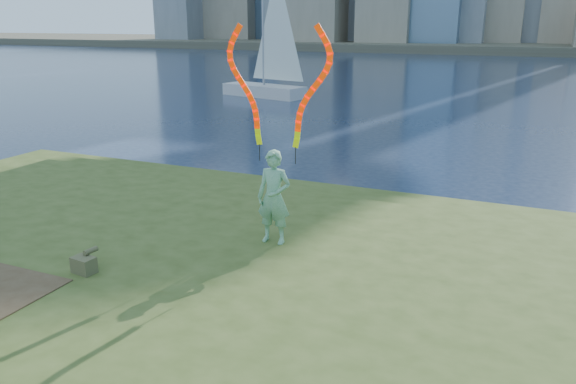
% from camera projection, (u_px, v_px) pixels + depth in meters
% --- Properties ---
extents(ground, '(320.00, 320.00, 0.00)m').
position_uv_depth(ground, '(174.00, 289.00, 9.98)').
color(ground, '#19263F').
rests_on(ground, ground).
extents(grassy_knoll, '(20.00, 18.00, 0.80)m').
position_uv_depth(grassy_knoll, '(78.00, 335.00, 7.87)').
color(grassy_knoll, '#3A4A1A').
rests_on(grassy_knoll, ground).
extents(far_shore, '(320.00, 40.00, 1.20)m').
position_uv_depth(far_shore, '(506.00, 46.00, 92.96)').
color(far_shore, '#4F493A').
rests_on(far_shore, ground).
extents(woman_with_ribbons, '(2.06, 0.43, 4.04)m').
position_uv_depth(woman_with_ribbons, '(275.00, 165.00, 9.60)').
color(woman_with_ribbons, '#177438').
rests_on(woman_with_ribbons, grassy_knoll).
extents(canvas_bag, '(0.39, 0.44, 0.34)m').
position_uv_depth(canvas_bag, '(84.00, 264.00, 8.74)').
color(canvas_bag, '#49512A').
rests_on(canvas_bag, grassy_knoll).
extents(sailboat, '(5.90, 3.10, 8.88)m').
position_uv_depth(sailboat, '(267.00, 72.00, 34.65)').
color(sailboat, silver).
rests_on(sailboat, ground).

